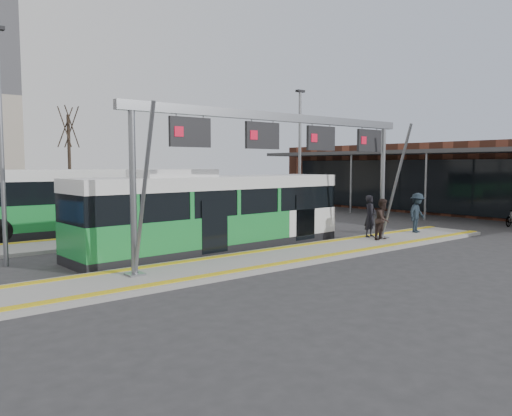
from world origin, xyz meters
The scene contains 15 objects.
ground centered at (0.00, 0.00, 0.00)m, with size 120.00×120.00×0.00m, color #2D2D30.
platform_main centered at (0.00, 0.00, 0.07)m, with size 22.00×3.00×0.15m, color gray.
platform_second centered at (-4.00, 8.00, 0.07)m, with size 20.00×3.00×0.15m, color gray.
tactile_main centered at (0.00, 0.00, 0.16)m, with size 22.00×2.65×0.02m.
tactile_second centered at (-4.00, 9.15, 0.16)m, with size 20.00×0.35×0.02m.
gantry centered at (-0.35, 0.25, 4.30)m, with size 13.00×1.68×5.20m.
station_building centered at (21.83, 4.00, 2.53)m, with size 11.50×32.00×5.00m.
hero_bus centered at (-1.56, 3.25, 1.51)m, with size 12.09×3.09×3.30m.
bg_bus_green centered at (-3.45, 11.65, 1.59)m, with size 13.06×3.56×3.23m.
passenger_a centered at (5.42, 0.89, 1.11)m, with size 0.70×0.46×1.91m, color black.
passenger_b centered at (5.19, 0.00, 1.06)m, with size 0.88×0.69×1.82m, color #2D211E.
passenger_c centered at (8.43, 0.41, 1.12)m, with size 1.25×0.72×1.94m, color #1C2732.
tree_mid centered at (1.83, 30.72, 6.68)m, with size 1.40×1.40×8.81m.
lamp_west centered at (-9.03, 4.96, 4.25)m, with size 0.50×0.25×8.02m.
lamp_east centered at (6.09, 6.26, 3.98)m, with size 0.50×0.25×7.48m.
Camera 1 is at (-12.95, -13.50, 3.47)m, focal length 35.00 mm.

